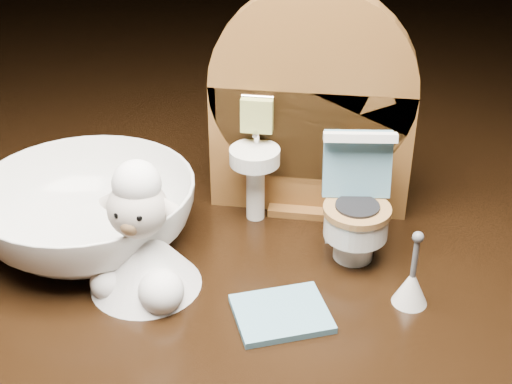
# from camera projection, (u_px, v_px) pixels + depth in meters

# --- Properties ---
(backdrop_panel) EXTENTS (0.13, 0.05, 0.15)m
(backdrop_panel) POSITION_uv_depth(u_px,v_px,m) (310.00, 118.00, 0.45)
(backdrop_panel) COLOR brown
(backdrop_panel) RESTS_ON ground
(toy_toilet) EXTENTS (0.04, 0.05, 0.08)m
(toy_toilet) POSITION_uv_depth(u_px,v_px,m) (355.00, 210.00, 0.43)
(toy_toilet) COLOR white
(toy_toilet) RESTS_ON ground
(bath_mat) EXTENTS (0.06, 0.06, 0.00)m
(bath_mat) POSITION_uv_depth(u_px,v_px,m) (281.00, 314.00, 0.39)
(bath_mat) COLOR #5A90A8
(bath_mat) RESTS_ON ground
(toilet_brush) EXTENTS (0.02, 0.02, 0.05)m
(toilet_brush) POSITION_uv_depth(u_px,v_px,m) (411.00, 285.00, 0.39)
(toilet_brush) COLOR white
(toilet_brush) RESTS_ON ground
(plush_lamb) EXTENTS (0.06, 0.06, 0.08)m
(plush_lamb) POSITION_uv_depth(u_px,v_px,m) (142.00, 246.00, 0.40)
(plush_lamb) COLOR white
(plush_lamb) RESTS_ON ground
(ceramic_bowl) EXTENTS (0.18, 0.18, 0.04)m
(ceramic_bowl) POSITION_uv_depth(u_px,v_px,m) (88.00, 213.00, 0.44)
(ceramic_bowl) COLOR white
(ceramic_bowl) RESTS_ON ground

